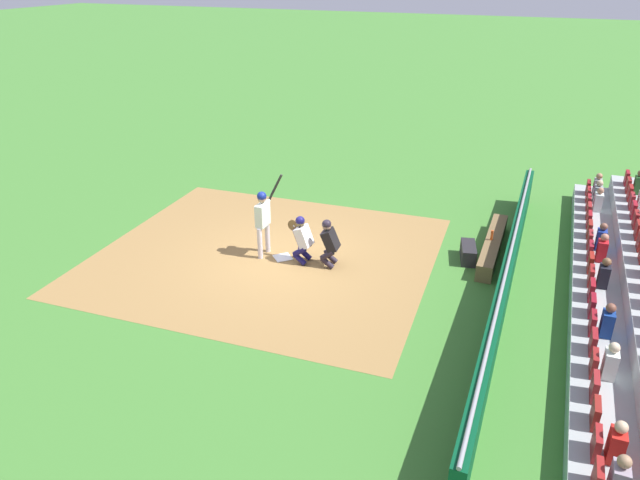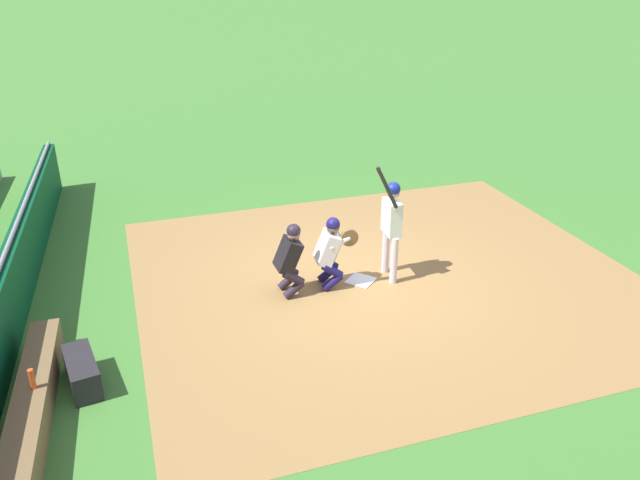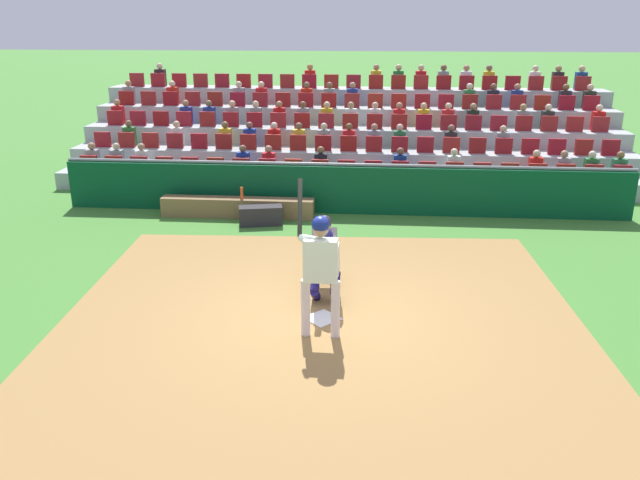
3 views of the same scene
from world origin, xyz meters
name	(u,v)px [view 1 (image 1 of 3)]	position (x,y,z in m)	size (l,w,h in m)	color
ground_plane	(283,258)	(0.00, 0.00, 0.00)	(160.00, 160.00, 0.00)	#407C30
infield_dirt_patch	(266,255)	(0.00, 0.50, 0.00)	(7.84, 8.71, 0.01)	olive
home_plate_marker	(283,257)	(0.00, 0.00, 0.02)	(0.44, 0.44, 0.02)	white
batter_at_plate	(263,216)	(0.00, 0.53, 1.12)	(0.63, 0.58, 2.22)	silver
catcher_crouching	(302,237)	(0.01, -0.56, 0.72)	(0.48, 0.72, 1.30)	#1A1657
home_plate_umpire	(329,241)	(0.07, -1.29, 0.70)	(0.49, 0.48, 1.29)	#29202D
dugout_wall	(506,279)	(0.00, -5.65, 0.56)	(13.01, 0.24, 1.18)	#074424
dugout_bench	(493,246)	(2.37, -5.10, 0.22)	(3.48, 0.40, 0.44)	brown
water_bottle_on_bench	(492,235)	(2.25, -5.05, 0.58)	(0.07, 0.07, 0.27)	#DD501E
equipment_duffel_bag	(468,252)	(1.74, -4.55, 0.21)	(0.94, 0.36, 0.42)	#252327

